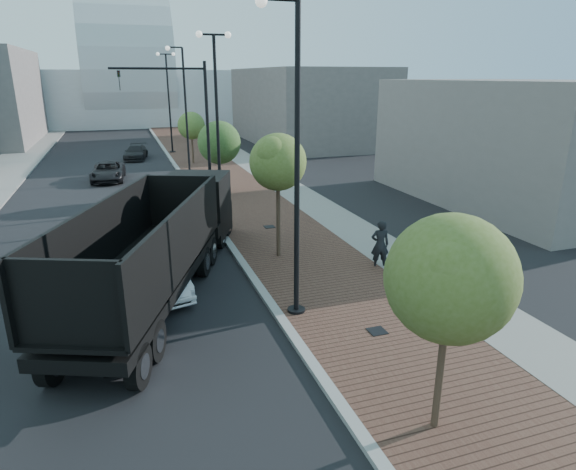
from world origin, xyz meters
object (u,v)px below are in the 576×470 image
object	(u,v)px
dump_truck	(177,234)
dark_car_mid	(108,172)
white_sedan	(151,273)
pedestrian	(380,245)

from	to	relation	value
dump_truck	dark_car_mid	distance (m)	19.36
white_sedan	pedestrian	size ratio (longest dim) A/B	2.23
pedestrian	dump_truck	bearing A→B (deg)	-1.93
white_sedan	dark_car_mid	distance (m)	20.96
white_sedan	pedestrian	distance (m)	8.64
dump_truck	white_sedan	size ratio (longest dim) A/B	3.08
dark_car_mid	pedestrian	xyz separation A→B (m)	(10.22, -21.45, 0.33)
dark_car_mid	pedestrian	distance (m)	23.76
pedestrian	dark_car_mid	bearing A→B (deg)	-49.39
dump_truck	white_sedan	xyz separation A→B (m)	(-1.13, -1.75, -0.78)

